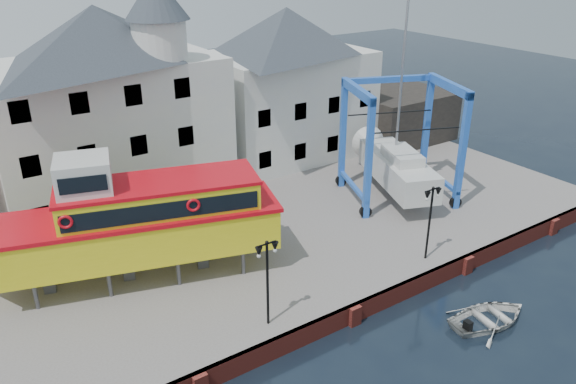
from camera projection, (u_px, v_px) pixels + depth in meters
ground at (353, 324)px, 26.61m from camera, size 140.00×140.00×0.00m
hardstanding at (238, 225)px, 34.70m from camera, size 44.00×22.00×1.00m
quay_wall at (352, 314)px, 26.48m from camera, size 44.00×0.47×1.00m
building_white_main at (108, 103)px, 34.98m from camera, size 14.00×8.30×14.00m
building_white_right at (287, 84)px, 42.84m from camera, size 12.00×8.00×11.20m
shed_dark at (397, 114)px, 47.93m from camera, size 8.00×7.00×4.00m
lamp_post_left at (267, 262)px, 23.75m from camera, size 1.12×0.32×4.20m
lamp_post_right at (431, 205)px, 28.87m from camera, size 1.12×0.32×4.20m
tour_boat at (123, 223)px, 27.09m from camera, size 15.66×7.78×6.65m
travel_lift at (393, 158)px, 37.23m from camera, size 8.24×9.86×14.55m
motorboat_b at (489, 323)px, 26.69m from camera, size 4.55×3.57×0.86m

